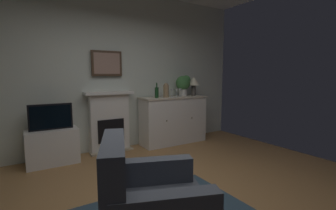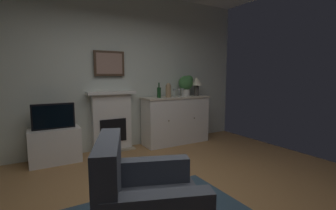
{
  "view_description": "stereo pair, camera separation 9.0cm",
  "coord_description": "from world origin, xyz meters",
  "px_view_note": "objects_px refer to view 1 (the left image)",
  "views": [
    {
      "loc": [
        -1.39,
        -2.03,
        1.38
      ],
      "look_at": [
        0.22,
        0.58,
        1.0
      ],
      "focal_mm": 25.25,
      "sensor_mm": 36.0,
      "label": 1
    },
    {
      "loc": [
        -1.31,
        -2.08,
        1.38
      ],
      "look_at": [
        0.22,
        0.58,
        1.0
      ],
      "focal_mm": 25.25,
      "sensor_mm": 36.0,
      "label": 2
    }
  ],
  "objects_px": {
    "table_lamp": "(194,82)",
    "wine_glass_left": "(172,91)",
    "fireplace_unit": "(109,121)",
    "armchair": "(150,206)",
    "wine_bottle": "(157,92)",
    "vase_decorative": "(166,90)",
    "tv_set": "(51,117)",
    "framed_picture": "(107,63)",
    "sideboard_cabinet": "(173,120)",
    "wine_glass_center": "(177,91)",
    "potted_plant_small": "(183,84)",
    "tv_cabinet": "(52,146)",
    "wine_glass_right": "(180,90)"
  },
  "relations": [
    {
      "from": "armchair",
      "to": "wine_glass_left",
      "type": "bearing_deg",
      "value": 54.18
    },
    {
      "from": "sideboard_cabinet",
      "to": "tv_set",
      "type": "relative_size",
      "value": 2.24
    },
    {
      "from": "fireplace_unit",
      "to": "table_lamp",
      "type": "bearing_deg",
      "value": -5.64
    },
    {
      "from": "vase_decorative",
      "to": "table_lamp",
      "type": "bearing_deg",
      "value": 3.97
    },
    {
      "from": "wine_glass_right",
      "to": "vase_decorative",
      "type": "bearing_deg",
      "value": -175.25
    },
    {
      "from": "framed_picture",
      "to": "wine_glass_left",
      "type": "bearing_deg",
      "value": -12.71
    },
    {
      "from": "wine_bottle",
      "to": "tv_cabinet",
      "type": "relative_size",
      "value": 0.39
    },
    {
      "from": "sideboard_cabinet",
      "to": "wine_glass_center",
      "type": "distance_m",
      "value": 0.6
    },
    {
      "from": "wine_glass_center",
      "to": "tv_cabinet",
      "type": "xyz_separation_m",
      "value": [
        -2.3,
        0.07,
        -0.8
      ]
    },
    {
      "from": "framed_picture",
      "to": "sideboard_cabinet",
      "type": "xyz_separation_m",
      "value": [
        1.28,
        -0.22,
        -1.12
      ]
    },
    {
      "from": "framed_picture",
      "to": "wine_glass_center",
      "type": "relative_size",
      "value": 3.33
    },
    {
      "from": "framed_picture",
      "to": "tv_set",
      "type": "xyz_separation_m",
      "value": [
        -0.98,
        -0.23,
        -0.85
      ]
    },
    {
      "from": "vase_decorative",
      "to": "tv_set",
      "type": "xyz_separation_m",
      "value": [
        -2.05,
        0.04,
        -0.35
      ]
    },
    {
      "from": "wine_glass_right",
      "to": "armchair",
      "type": "bearing_deg",
      "value": -128.75
    },
    {
      "from": "fireplace_unit",
      "to": "wine_glass_right",
      "type": "relative_size",
      "value": 6.67
    },
    {
      "from": "wine_glass_center",
      "to": "table_lamp",
      "type": "bearing_deg",
      "value": 6.9
    },
    {
      "from": "wine_glass_left",
      "to": "potted_plant_small",
      "type": "xyz_separation_m",
      "value": [
        0.35,
        0.1,
        0.13
      ]
    },
    {
      "from": "wine_glass_center",
      "to": "potted_plant_small",
      "type": "xyz_separation_m",
      "value": [
        0.24,
        0.1,
        0.13
      ]
    },
    {
      "from": "fireplace_unit",
      "to": "armchair",
      "type": "relative_size",
      "value": 1.08
    },
    {
      "from": "table_lamp",
      "to": "wine_bottle",
      "type": "relative_size",
      "value": 1.38
    },
    {
      "from": "wine_glass_left",
      "to": "wine_glass_right",
      "type": "height_order",
      "value": "same"
    },
    {
      "from": "table_lamp",
      "to": "wine_glass_left",
      "type": "relative_size",
      "value": 2.42
    },
    {
      "from": "fireplace_unit",
      "to": "armchair",
      "type": "xyz_separation_m",
      "value": [
        -0.54,
        -2.65,
        -0.17
      ]
    },
    {
      "from": "wine_glass_center",
      "to": "vase_decorative",
      "type": "relative_size",
      "value": 0.59
    },
    {
      "from": "potted_plant_small",
      "to": "tv_cabinet",
      "type": "bearing_deg",
      "value": -179.31
    },
    {
      "from": "fireplace_unit",
      "to": "vase_decorative",
      "type": "relative_size",
      "value": 3.91
    },
    {
      "from": "sideboard_cabinet",
      "to": "tv_set",
      "type": "bearing_deg",
      "value": -179.79
    },
    {
      "from": "framed_picture",
      "to": "wine_glass_left",
      "type": "xyz_separation_m",
      "value": [
        1.21,
        -0.27,
        -0.52
      ]
    },
    {
      "from": "fireplace_unit",
      "to": "framed_picture",
      "type": "height_order",
      "value": "framed_picture"
    },
    {
      "from": "table_lamp",
      "to": "tv_set",
      "type": "distance_m",
      "value": 2.81
    },
    {
      "from": "fireplace_unit",
      "to": "tv_cabinet",
      "type": "xyz_separation_m",
      "value": [
        -0.97,
        -0.16,
        -0.27
      ]
    },
    {
      "from": "wine_bottle",
      "to": "table_lamp",
      "type": "bearing_deg",
      "value": 2.66
    },
    {
      "from": "tv_set",
      "to": "armchair",
      "type": "xyz_separation_m",
      "value": [
        0.44,
        -2.47,
        -0.37
      ]
    },
    {
      "from": "table_lamp",
      "to": "armchair",
      "type": "height_order",
      "value": "table_lamp"
    },
    {
      "from": "potted_plant_small",
      "to": "wine_glass_center",
      "type": "bearing_deg",
      "value": -156.74
    },
    {
      "from": "sideboard_cabinet",
      "to": "armchair",
      "type": "distance_m",
      "value": 3.07
    },
    {
      "from": "armchair",
      "to": "potted_plant_small",
      "type": "bearing_deg",
      "value": 50.21
    },
    {
      "from": "tv_cabinet",
      "to": "armchair",
      "type": "relative_size",
      "value": 0.73
    },
    {
      "from": "wine_glass_right",
      "to": "tv_set",
      "type": "height_order",
      "value": "wine_glass_right"
    },
    {
      "from": "fireplace_unit",
      "to": "wine_bottle",
      "type": "bearing_deg",
      "value": -14.17
    },
    {
      "from": "fireplace_unit",
      "to": "vase_decorative",
      "type": "bearing_deg",
      "value": -11.93
    },
    {
      "from": "wine_glass_right",
      "to": "tv_set",
      "type": "relative_size",
      "value": 0.27
    },
    {
      "from": "table_lamp",
      "to": "framed_picture",
      "type": "bearing_deg",
      "value": 172.94
    },
    {
      "from": "wine_bottle",
      "to": "armchair",
      "type": "distance_m",
      "value": 2.89
    },
    {
      "from": "wine_glass_center",
      "to": "tv_set",
      "type": "bearing_deg",
      "value": 178.77
    },
    {
      "from": "fireplace_unit",
      "to": "vase_decorative",
      "type": "distance_m",
      "value": 1.23
    },
    {
      "from": "wine_glass_center",
      "to": "vase_decorative",
      "type": "bearing_deg",
      "value": 178.27
    },
    {
      "from": "framed_picture",
      "to": "potted_plant_small",
      "type": "relative_size",
      "value": 1.28
    },
    {
      "from": "table_lamp",
      "to": "vase_decorative",
      "type": "bearing_deg",
      "value": -176.03
    },
    {
      "from": "wine_bottle",
      "to": "potted_plant_small",
      "type": "height_order",
      "value": "potted_plant_small"
    }
  ]
}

